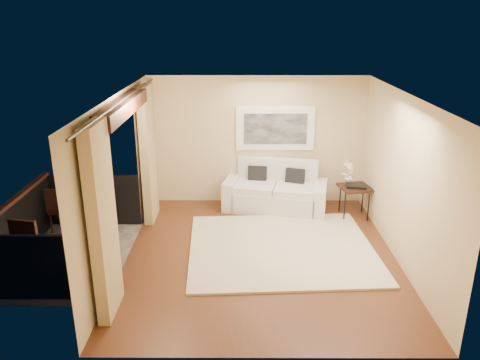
{
  "coord_description": "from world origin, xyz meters",
  "views": [
    {
      "loc": [
        -0.32,
        -7.02,
        3.84
      ],
      "look_at": [
        -0.35,
        0.87,
        1.05
      ],
      "focal_mm": 35.0,
      "sensor_mm": 36.0,
      "label": 1
    }
  ],
  "objects_px": {
    "balcony_chair_near": "(22,249)",
    "side_table": "(355,189)",
    "orchid": "(348,172)",
    "sofa": "(276,192)",
    "balcony_chair_far": "(59,207)",
    "ice_bucket": "(76,194)",
    "bistro_table": "(82,206)"
  },
  "relations": [
    {
      "from": "balcony_chair_far",
      "to": "ice_bucket",
      "type": "distance_m",
      "value": 0.68
    },
    {
      "from": "sofa",
      "to": "balcony_chair_far",
      "type": "distance_m",
      "value": 4.25
    },
    {
      "from": "sofa",
      "to": "balcony_chair_far",
      "type": "bearing_deg",
      "value": -151.86
    },
    {
      "from": "balcony_chair_near",
      "to": "side_table",
      "type": "bearing_deg",
      "value": 35.89
    },
    {
      "from": "balcony_chair_far",
      "to": "bistro_table",
      "type": "bearing_deg",
      "value": 147.98
    },
    {
      "from": "side_table",
      "to": "ice_bucket",
      "type": "relative_size",
      "value": 3.44
    },
    {
      "from": "balcony_chair_far",
      "to": "balcony_chair_near",
      "type": "distance_m",
      "value": 1.82
    },
    {
      "from": "sofa",
      "to": "side_table",
      "type": "distance_m",
      "value": 1.62
    },
    {
      "from": "balcony_chair_far",
      "to": "balcony_chair_near",
      "type": "bearing_deg",
      "value": 98.22
    },
    {
      "from": "orchid",
      "to": "balcony_chair_near",
      "type": "distance_m",
      "value": 6.01
    },
    {
      "from": "ice_bucket",
      "to": "bistro_table",
      "type": "bearing_deg",
      "value": -43.0
    },
    {
      "from": "sofa",
      "to": "balcony_chair_far",
      "type": "height_order",
      "value": "sofa"
    },
    {
      "from": "sofa",
      "to": "balcony_chair_near",
      "type": "distance_m",
      "value": 4.96
    },
    {
      "from": "balcony_chair_near",
      "to": "ice_bucket",
      "type": "distance_m",
      "value": 1.56
    },
    {
      "from": "bistro_table",
      "to": "side_table",
      "type": "bearing_deg",
      "value": 13.19
    },
    {
      "from": "balcony_chair_far",
      "to": "balcony_chair_near",
      "type": "height_order",
      "value": "balcony_chair_near"
    },
    {
      "from": "orchid",
      "to": "sofa",
      "type": "bearing_deg",
      "value": 168.77
    },
    {
      "from": "sofa",
      "to": "orchid",
      "type": "xyz_separation_m",
      "value": [
        1.42,
        -0.28,
        0.53
      ]
    },
    {
      "from": "bistro_table",
      "to": "ice_bucket",
      "type": "height_order",
      "value": "ice_bucket"
    },
    {
      "from": "side_table",
      "to": "orchid",
      "type": "relative_size",
      "value": 1.37
    },
    {
      "from": "orchid",
      "to": "balcony_chair_far",
      "type": "height_order",
      "value": "orchid"
    },
    {
      "from": "sofa",
      "to": "side_table",
      "type": "xyz_separation_m",
      "value": [
        1.54,
        -0.43,
        0.22
      ]
    },
    {
      "from": "side_table",
      "to": "balcony_chair_far",
      "type": "height_order",
      "value": "balcony_chair_far"
    },
    {
      "from": "side_table",
      "to": "balcony_chair_far",
      "type": "xyz_separation_m",
      "value": [
        -5.62,
        -0.75,
        -0.07
      ]
    },
    {
      "from": "sofa",
      "to": "balcony_chair_near",
      "type": "relative_size",
      "value": 2.18
    },
    {
      "from": "sofa",
      "to": "ice_bucket",
      "type": "relative_size",
      "value": 11.1
    },
    {
      "from": "bistro_table",
      "to": "ice_bucket",
      "type": "bearing_deg",
      "value": 137.0
    },
    {
      "from": "side_table",
      "to": "ice_bucket",
      "type": "distance_m",
      "value": 5.27
    },
    {
      "from": "side_table",
      "to": "balcony_chair_near",
      "type": "xyz_separation_m",
      "value": [
        -5.49,
        -2.56,
        0.02
      ]
    },
    {
      "from": "orchid",
      "to": "ice_bucket",
      "type": "height_order",
      "value": "orchid"
    },
    {
      "from": "sofa",
      "to": "ice_bucket",
      "type": "distance_m",
      "value": 3.95
    },
    {
      "from": "side_table",
      "to": "bistro_table",
      "type": "xyz_separation_m",
      "value": [
        -5.03,
        -1.18,
        0.12
      ]
    }
  ]
}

